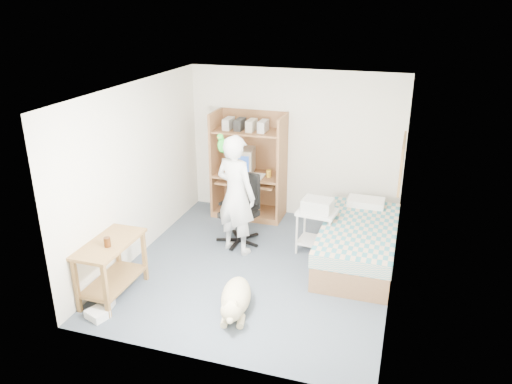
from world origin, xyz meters
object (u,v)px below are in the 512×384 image
person (236,195)px  dog (235,299)px  side_desk (111,261)px  printer_cart (317,225)px  office_chair (241,218)px  computer_hutch (250,170)px  bed (358,243)px

person → dog: person is taller
side_desk → dog: side_desk is taller
printer_cart → office_chair: bearing=-173.6°
side_desk → person: bearing=56.2°
office_chair → person: (0.03, -0.31, 0.51)m
computer_hutch → printer_cart: computer_hutch is taller
dog → printer_cart: size_ratio=1.66×
person → printer_cart: bearing=-144.9°
bed → dog: (-1.25, -1.69, -0.11)m
person → dog: (0.52, -1.49, -0.71)m
side_desk → printer_cart: size_ratio=1.52×
office_chair → dog: (0.55, -1.80, -0.20)m
computer_hutch → side_desk: computer_hutch is taller
bed → printer_cart: same height
person → side_desk: bearing=75.5°
person → dog: 1.73m
side_desk → office_chair: size_ratio=0.93×
side_desk → office_chair: office_chair is taller
computer_hutch → bed: computer_hutch is taller
side_desk → printer_cart: 2.95m
side_desk → dog: 1.63m
office_chair → person: 0.59m
office_chair → printer_cart: (1.17, 0.02, 0.05)m
office_chair → printer_cart: bearing=20.1°
bed → printer_cart: bearing=169.2°
office_chair → dog: bearing=-53.7°
office_chair → dog: 1.89m
office_chair → dog: office_chair is taller
person → printer_cart: 1.27m
bed → person: (-1.77, -0.20, 0.60)m
dog → person: bearing=96.7°
office_chair → dog: size_ratio=0.98×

